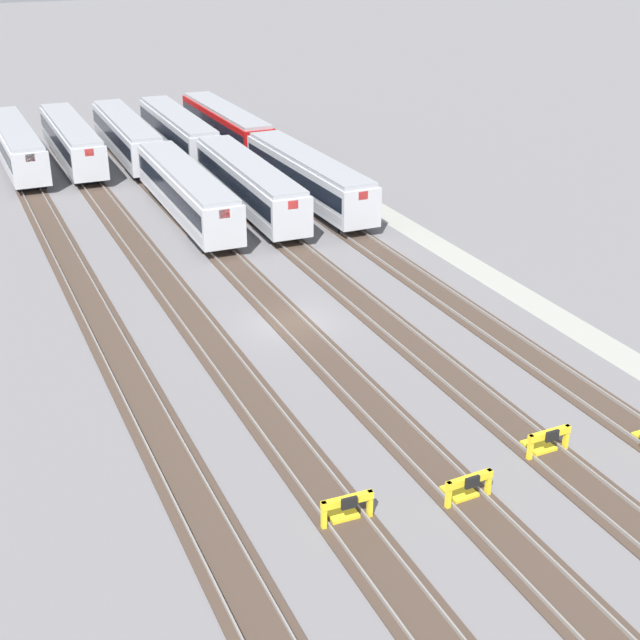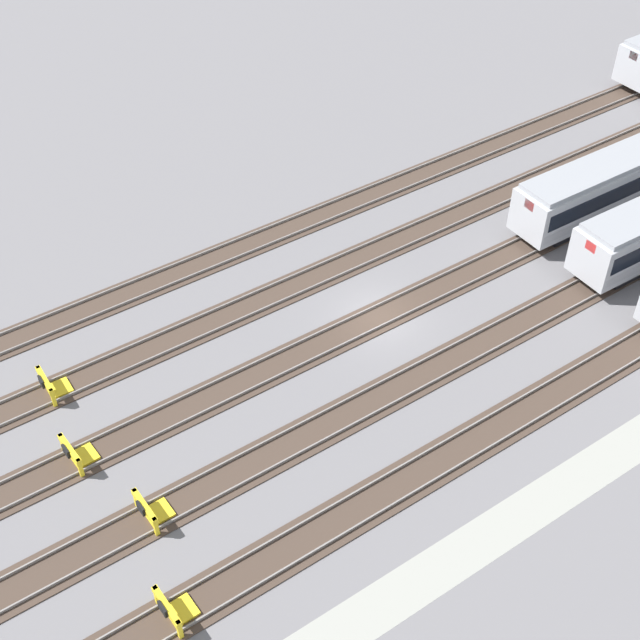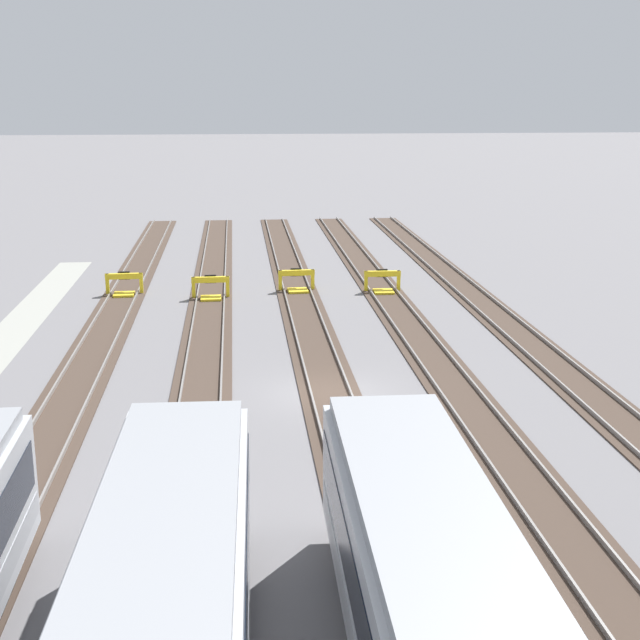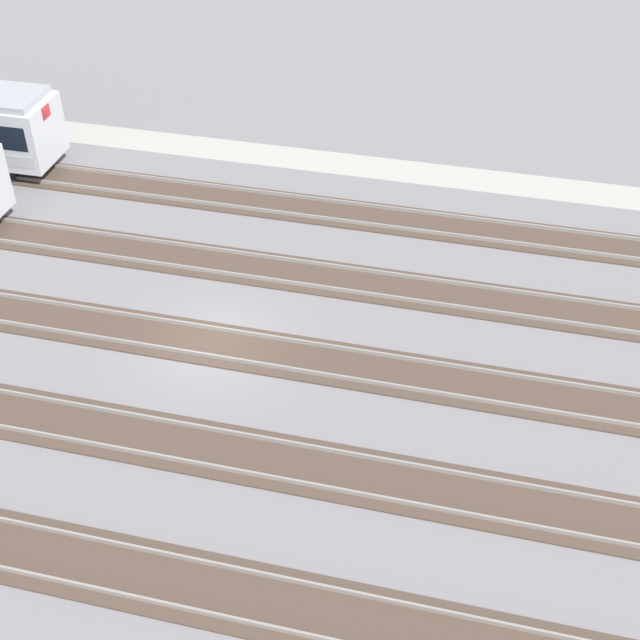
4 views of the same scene
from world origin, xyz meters
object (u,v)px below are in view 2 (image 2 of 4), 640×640
Objects in this scene: bumper_stop_near_inner_track at (151,510)px; bumper_stop_far_inner_track at (52,385)px; subway_car_front_row_leftmost at (635,172)px; bumper_stop_nearest_track at (174,610)px; bumper_stop_middle_track at (77,454)px.

bumper_stop_near_inner_track and bumper_stop_far_inner_track have the same top height.
subway_car_front_row_leftmost is 9.00× the size of bumper_stop_near_inner_track.
bumper_stop_far_inner_track is (-35.95, 4.70, -1.53)m from subway_car_front_row_leftmost.
bumper_stop_nearest_track is 1.00× the size of bumper_stop_near_inner_track.
bumper_stop_far_inner_track is (0.69, 4.65, 0.00)m from bumper_stop_middle_track.
bumper_stop_nearest_track is 14.01m from bumper_stop_far_inner_track.
bumper_stop_middle_track is (-36.65, 0.05, -1.53)m from subway_car_front_row_leftmost.
bumper_stop_middle_track is at bearing 90.20° from bumper_stop_nearest_track.
bumper_stop_nearest_track is 4.86m from bumper_stop_near_inner_track.
bumper_stop_far_inner_track is at bearing 87.30° from bumper_stop_nearest_track.
bumper_stop_near_inner_track is (1.36, 4.67, 0.00)m from bumper_stop_nearest_track.
bumper_stop_nearest_track is at bearing -165.76° from subway_car_front_row_leftmost.
bumper_stop_middle_track is (-0.03, 9.34, 0.00)m from bumper_stop_nearest_track.
subway_car_front_row_leftmost is at bearing -7.45° from bumper_stop_far_inner_track.
subway_car_front_row_leftmost reaches higher than bumper_stop_nearest_track.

